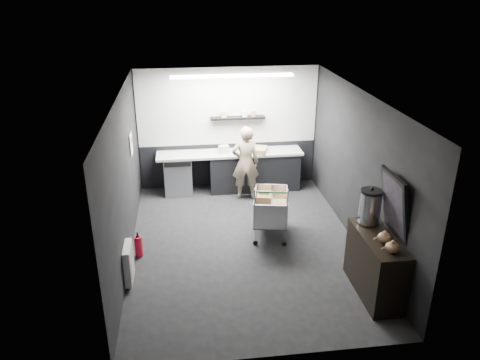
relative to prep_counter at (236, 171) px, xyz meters
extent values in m
plane|color=black|center=(-0.14, -2.42, -0.46)|extent=(5.50, 5.50, 0.00)
plane|color=silver|center=(-0.14, -2.42, 2.24)|extent=(5.50, 5.50, 0.00)
plane|color=black|center=(-0.14, 0.33, 0.89)|extent=(5.50, 0.00, 5.50)
plane|color=black|center=(-0.14, -5.17, 0.89)|extent=(5.50, 0.00, 5.50)
plane|color=black|center=(-2.14, -2.42, 0.89)|extent=(0.00, 5.50, 5.50)
plane|color=black|center=(1.86, -2.42, 0.89)|extent=(0.00, 5.50, 5.50)
cube|color=beige|center=(-0.14, 0.31, 1.39)|extent=(3.95, 0.02, 1.70)
cube|color=black|center=(-0.14, 0.31, 0.04)|extent=(3.95, 0.02, 1.00)
cube|color=black|center=(0.06, 0.20, 1.16)|extent=(1.20, 0.22, 0.04)
cylinder|color=silver|center=(1.26, 0.30, 1.69)|extent=(0.20, 0.03, 0.20)
cube|color=white|center=(-2.12, -1.12, 1.09)|extent=(0.02, 0.30, 0.40)
cube|color=red|center=(-2.11, -1.12, 1.16)|extent=(0.02, 0.22, 0.10)
cube|color=silver|center=(-2.08, -3.32, -0.11)|extent=(0.10, 0.50, 0.60)
cube|color=white|center=(-0.14, -0.57, 2.21)|extent=(2.40, 0.20, 0.04)
cube|color=black|center=(0.41, 0.00, -0.03)|extent=(2.00, 0.56, 0.85)
cube|color=#ABABA6|center=(-0.14, 0.00, 0.42)|extent=(3.20, 0.60, 0.05)
cube|color=#9EA0A5|center=(-1.29, 0.00, -0.03)|extent=(0.60, 0.58, 0.85)
cube|color=black|center=(-1.29, -0.30, 0.32)|extent=(0.56, 0.02, 0.10)
imported|color=#BEB197|center=(0.15, -0.45, 0.35)|extent=(0.60, 0.41, 1.61)
cube|color=silver|center=(0.39, -2.10, -0.12)|extent=(0.77, 1.03, 0.02)
cube|color=silver|center=(0.10, -2.10, 0.11)|extent=(0.20, 0.91, 0.49)
cube|color=silver|center=(0.68, -2.10, 0.11)|extent=(0.20, 0.91, 0.49)
cube|color=silver|center=(0.39, -2.55, 0.11)|extent=(0.59, 0.14, 0.49)
cube|color=silver|center=(0.39, -1.65, 0.11)|extent=(0.59, 0.14, 0.49)
cylinder|color=silver|center=(0.13, -2.52, -0.27)|extent=(0.02, 0.02, 0.33)
cylinder|color=silver|center=(0.65, -2.52, -0.27)|extent=(0.02, 0.02, 0.33)
cylinder|color=silver|center=(0.13, -1.68, -0.27)|extent=(0.02, 0.02, 0.33)
cylinder|color=silver|center=(0.65, -1.68, -0.27)|extent=(0.02, 0.02, 0.33)
cylinder|color=green|center=(0.39, -2.61, 0.63)|extent=(0.59, 0.15, 0.03)
cube|color=brown|center=(0.26, -1.99, 0.10)|extent=(0.32, 0.37, 0.41)
cube|color=brown|center=(0.54, -2.23, 0.08)|extent=(0.30, 0.35, 0.37)
cylinder|color=black|center=(0.13, -2.52, -0.41)|extent=(0.09, 0.05, 0.09)
cylinder|color=black|center=(0.13, -1.68, -0.41)|extent=(0.09, 0.05, 0.09)
cylinder|color=black|center=(0.65, -2.52, -0.41)|extent=(0.09, 0.05, 0.09)
cylinder|color=black|center=(0.65, -1.68, -0.41)|extent=(0.09, 0.05, 0.09)
cube|color=black|center=(1.60, -4.05, 0.02)|extent=(0.48, 1.28, 0.96)
cylinder|color=silver|center=(1.60, -3.62, 0.77)|extent=(0.32, 0.32, 0.49)
cylinder|color=black|center=(1.60, -3.62, 1.03)|extent=(0.32, 0.32, 0.04)
sphere|color=black|center=(1.60, -3.62, 1.08)|extent=(0.05, 0.05, 0.05)
ellipsoid|color=brown|center=(1.60, -4.21, 0.59)|extent=(0.19, 0.19, 0.15)
ellipsoid|color=brown|center=(1.60, -4.48, 0.59)|extent=(0.19, 0.19, 0.15)
cube|color=black|center=(1.80, -4.00, 0.98)|extent=(0.22, 0.75, 0.95)
cube|color=black|center=(1.78, -4.00, 0.98)|extent=(0.15, 0.64, 0.82)
cylinder|color=red|center=(-1.99, -2.58, -0.26)|extent=(0.13, 0.13, 0.36)
cone|color=black|center=(-1.99, -2.58, -0.05)|extent=(0.09, 0.09, 0.05)
cylinder|color=black|center=(-1.99, -2.58, -0.02)|extent=(0.03, 0.03, 0.05)
cube|color=#9F8454|center=(0.41, -0.05, 0.49)|extent=(0.61, 0.53, 0.10)
cylinder|color=beige|center=(0.18, 0.00, 0.54)|extent=(0.19, 0.19, 0.19)
cube|color=silver|center=(-0.27, -0.05, 0.53)|extent=(0.24, 0.21, 0.18)
camera|label=1|loc=(-1.14, -9.64, 3.91)|focal=35.00mm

